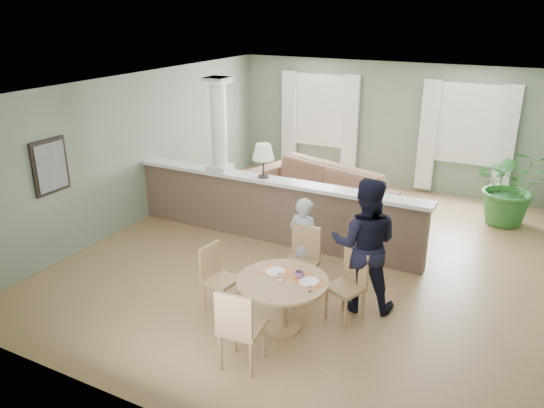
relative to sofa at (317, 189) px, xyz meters
The scene contains 12 objects.
ground 2.03m from the sofa, 67.57° to the right, with size 8.00×8.00×0.00m, color tan.
room_shell 1.96m from the sofa, 58.89° to the right, with size 7.02×8.02×2.71m.
pony_wall 1.67m from the sofa, 97.99° to the right, with size 5.32×0.38×2.70m.
sofa is the anchor object (origin of this frame).
houseplant 3.54m from the sofa, 16.87° to the left, with size 1.33×1.16×1.48m, color #2D6B2A.
dining_table 4.10m from the sofa, 72.85° to the right, with size 1.13×1.13×0.77m.
chair_far_boy 3.20m from the sofa, 70.64° to the right, with size 0.45×0.45×0.98m.
chair_far_man 3.77m from the sofa, 60.77° to the right, with size 0.53×0.53×0.91m.
chair_near 4.98m from the sofa, 76.83° to the right, with size 0.49×0.49×1.00m.
chair_side 3.90m from the sofa, 86.66° to the right, with size 0.45×0.45×0.89m.
child_person 2.99m from the sofa, 70.67° to the right, with size 0.49×0.32×1.34m, color #9D9DA2.
man_person 3.56m from the sofa, 57.25° to the right, with size 0.88×0.69×1.81m, color black.
Camera 1 is at (2.95, -7.19, 3.81)m, focal length 35.00 mm.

